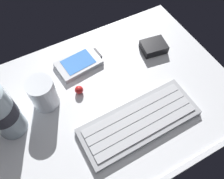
{
  "coord_description": "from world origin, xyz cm",
  "views": [
    {
      "loc": [
        -14.29,
        -26.51,
        51.05
      ],
      "look_at": [
        0.0,
        0.0,
        3.0
      ],
      "focal_mm": 36.6,
      "sensor_mm": 36.0,
      "label": 1
    }
  ],
  "objects_px": {
    "keyboard": "(139,121)",
    "handheld_device": "(79,63)",
    "juice_cup": "(44,94)",
    "trackball_mouse": "(79,90)",
    "charger_block": "(154,47)"
  },
  "relations": [
    {
      "from": "handheld_device",
      "to": "charger_block",
      "type": "relative_size",
      "value": 1.91
    },
    {
      "from": "juice_cup",
      "to": "keyboard",
      "type": "bearing_deg",
      "value": -42.16
    },
    {
      "from": "keyboard",
      "to": "charger_block",
      "type": "relative_size",
      "value": 4.17
    },
    {
      "from": "handheld_device",
      "to": "charger_block",
      "type": "xyz_separation_m",
      "value": [
        0.22,
        -0.05,
        0.0
      ]
    },
    {
      "from": "keyboard",
      "to": "trackball_mouse",
      "type": "xyz_separation_m",
      "value": [
        -0.09,
        0.15,
        0.0
      ]
    },
    {
      "from": "handheld_device",
      "to": "trackball_mouse",
      "type": "xyz_separation_m",
      "value": [
        -0.04,
        -0.08,
        0.0
      ]
    },
    {
      "from": "trackball_mouse",
      "to": "juice_cup",
      "type": "bearing_deg",
      "value": 172.58
    },
    {
      "from": "keyboard",
      "to": "trackball_mouse",
      "type": "distance_m",
      "value": 0.17
    },
    {
      "from": "juice_cup",
      "to": "charger_block",
      "type": "relative_size",
      "value": 1.21
    },
    {
      "from": "handheld_device",
      "to": "charger_block",
      "type": "distance_m",
      "value": 0.22
    },
    {
      "from": "juice_cup",
      "to": "trackball_mouse",
      "type": "bearing_deg",
      "value": -7.42
    },
    {
      "from": "keyboard",
      "to": "handheld_device",
      "type": "bearing_deg",
      "value": 103.3
    },
    {
      "from": "trackball_mouse",
      "to": "keyboard",
      "type": "bearing_deg",
      "value": -58.37
    },
    {
      "from": "keyboard",
      "to": "juice_cup",
      "type": "distance_m",
      "value": 0.24
    },
    {
      "from": "handheld_device",
      "to": "juice_cup",
      "type": "distance_m",
      "value": 0.14
    }
  ]
}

